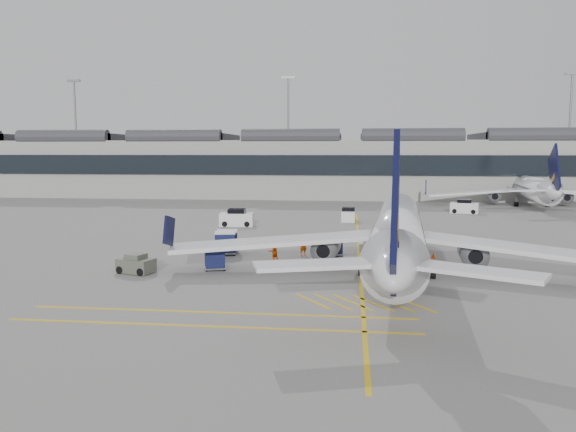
# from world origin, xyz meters

# --- Properties ---
(ground) EXTENTS (220.00, 220.00, 0.00)m
(ground) POSITION_xyz_m (0.00, 0.00, 0.00)
(ground) COLOR gray
(ground) RESTS_ON ground
(terminal) EXTENTS (200.00, 20.45, 12.40)m
(terminal) POSITION_xyz_m (0.00, 71.93, 6.14)
(terminal) COLOR #9E9E99
(terminal) RESTS_ON ground
(light_masts) EXTENTS (113.00, 0.60, 25.45)m
(light_masts) POSITION_xyz_m (-1.67, 86.00, 14.49)
(light_masts) COLOR slate
(light_masts) RESTS_ON ground
(apron_markings) EXTENTS (0.25, 60.00, 0.01)m
(apron_markings) POSITION_xyz_m (10.00, 10.00, 0.01)
(apron_markings) COLOR gold
(apron_markings) RESTS_ON ground
(airliner_main) EXTENTS (34.47, 37.81, 10.05)m
(airliner_main) POSITION_xyz_m (12.74, 1.95, 2.95)
(airliner_main) COLOR white
(airliner_main) RESTS_ON ground
(airliner_far) EXTENTS (34.60, 37.98, 10.11)m
(airliner_far) POSITION_xyz_m (38.66, 56.36, 2.97)
(airliner_far) COLOR white
(airliner_far) RESTS_ON ground
(belt_loader) EXTENTS (4.77, 1.74, 1.94)m
(belt_loader) POSITION_xyz_m (11.86, 10.76, 0.57)
(belt_loader) COLOR silver
(belt_loader) RESTS_ON ground
(baggage_cart_a) EXTENTS (2.16, 1.95, 1.89)m
(baggage_cart_a) POSITION_xyz_m (7.58, 7.96, 1.01)
(baggage_cart_a) COLOR gray
(baggage_cart_a) RESTS_ON ground
(baggage_cart_b) EXTENTS (2.15, 1.87, 2.01)m
(baggage_cart_b) POSITION_xyz_m (-1.73, 8.47, 1.08)
(baggage_cart_b) COLOR gray
(baggage_cart_b) RESTS_ON ground
(baggage_cart_c) EXTENTS (2.17, 1.91, 2.01)m
(baggage_cart_c) POSITION_xyz_m (-1.67, 7.44, 1.07)
(baggage_cart_c) COLOR gray
(baggage_cart_c) RESTS_ON ground
(baggage_cart_d) EXTENTS (1.93, 1.75, 1.68)m
(baggage_cart_d) POSITION_xyz_m (-1.05, 1.16, 0.90)
(baggage_cart_d) COLOR gray
(baggage_cart_d) RESTS_ON ground
(ramp_agent_a) EXTENTS (0.84, 0.78, 1.93)m
(ramp_agent_a) POSITION_xyz_m (5.18, 7.67, 0.96)
(ramp_agent_a) COLOR #FC5B0D
(ramp_agent_a) RESTS_ON ground
(ramp_agent_b) EXTENTS (1.12, 1.12, 1.83)m
(ramp_agent_b) POSITION_xyz_m (2.98, 4.51, 0.92)
(ramp_agent_b) COLOR #FD5C0D
(ramp_agent_b) RESTS_ON ground
(pushback_tug) EXTENTS (2.93, 2.24, 1.45)m
(pushback_tug) POSITION_xyz_m (-6.61, -0.60, 0.65)
(pushback_tug) COLOR #52574A
(pushback_tug) RESTS_ON ground
(safety_cone_nose) EXTENTS (0.38, 0.38, 0.53)m
(safety_cone_nose) POSITION_xyz_m (9.39, 20.66, 0.26)
(safety_cone_nose) COLOR #F24C0A
(safety_cone_nose) RESTS_ON ground
(safety_cone_engine) EXTENTS (0.40, 0.40, 0.55)m
(safety_cone_engine) POSITION_xyz_m (16.17, 7.41, 0.28)
(safety_cone_engine) COLOR #F24C0A
(safety_cone_engine) RESTS_ON ground
(service_van_left) EXTENTS (4.14, 2.25, 2.07)m
(service_van_left) POSITION_xyz_m (-4.52, 26.27, 0.93)
(service_van_left) COLOR silver
(service_van_left) RESTS_ON ground
(service_van_mid) EXTENTS (1.81, 3.49, 1.77)m
(service_van_mid) POSITION_xyz_m (8.91, 32.47, 0.79)
(service_van_mid) COLOR silver
(service_van_mid) RESTS_ON ground
(service_van_right) EXTENTS (4.30, 2.95, 2.01)m
(service_van_right) POSITION_xyz_m (25.72, 43.87, 0.90)
(service_van_right) COLOR silver
(service_van_right) RESTS_ON ground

